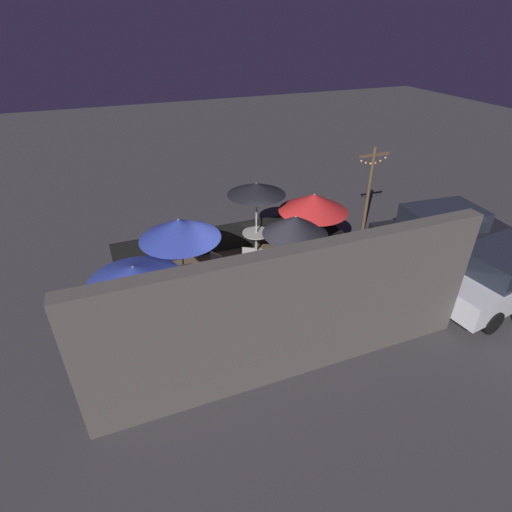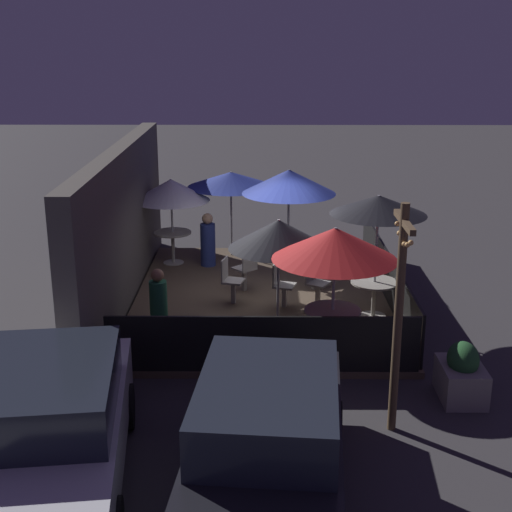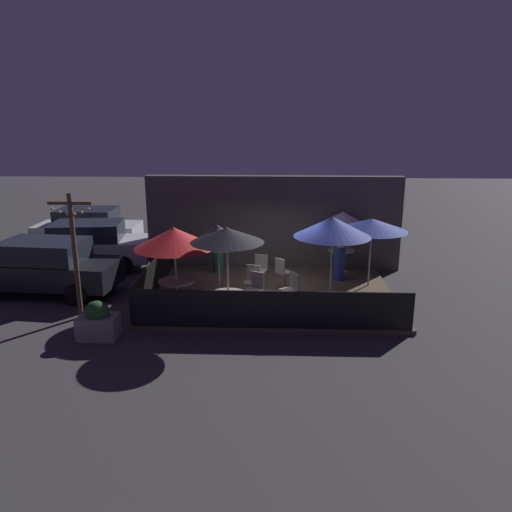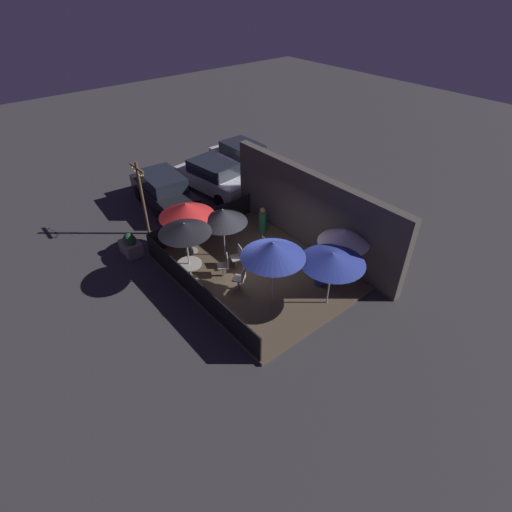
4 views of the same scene
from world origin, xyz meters
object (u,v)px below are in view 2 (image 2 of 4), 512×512
(patio_chair_2, at_px, (312,266))
(patio_umbrella_1, at_px, (379,205))
(patio_umbrella_4, at_px, (279,234))
(light_post, at_px, (399,306))
(dining_table_1, at_px, (374,289))
(patron_0, at_px, (159,303))
(patio_chair_3, at_px, (281,283))
(patio_umbrella_2, at_px, (335,244))
(patron_1, at_px, (208,242))
(parked_car_0, at_px, (268,440))
(patio_umbrella_3, at_px, (231,180))
(dining_table_0, at_px, (173,238))
(planter_box, at_px, (462,374))
(patio_umbrella_5, at_px, (289,182))
(patio_chair_4, at_px, (230,279))
(patio_umbrella_0, at_px, (171,190))
(patio_chair_1, at_px, (246,268))
(dining_table_2, at_px, (332,317))
(parked_car_1, at_px, (51,425))

(patio_chair_2, bearing_deg, patio_umbrella_1, -0.00)
(patio_umbrella_4, relative_size, patio_chair_2, 2.22)
(light_post, bearing_deg, dining_table_1, -4.68)
(patron_0, bearing_deg, light_post, -136.80)
(dining_table_1, xyz_separation_m, patio_chair_3, (0.51, 1.76, -0.08))
(patio_umbrella_2, relative_size, patron_1, 1.73)
(patron_0, bearing_deg, patio_umbrella_1, -86.07)
(patron_1, height_order, parked_car_0, parked_car_0)
(patio_umbrella_1, relative_size, patio_umbrella_3, 1.14)
(dining_table_0, relative_size, light_post, 0.27)
(dining_table_0, distance_m, planter_box, 8.14)
(patio_umbrella_2, bearing_deg, dining_table_1, -32.41)
(parked_car_0, bearing_deg, patio_chair_2, -3.13)
(patio_umbrella_3, relative_size, patio_umbrella_5, 0.89)
(patio_chair_3, xyz_separation_m, patron_1, (2.64, 1.64, 0.08))
(patio_umbrella_1, relative_size, patio_chair_4, 2.56)
(dining_table_1, height_order, light_post, light_post)
(patio_umbrella_0, relative_size, patio_chair_1, 2.12)
(dining_table_1, relative_size, dining_table_2, 0.93)
(light_post, bearing_deg, dining_table_2, 14.39)
(patio_umbrella_0, height_order, patio_umbrella_2, patio_umbrella_2)
(planter_box, bearing_deg, patio_chair_4, 44.69)
(parked_car_0, bearing_deg, dining_table_0, 18.57)
(dining_table_2, relative_size, patron_0, 0.82)
(patio_chair_3, bearing_deg, planter_box, -36.70)
(planter_box, distance_m, light_post, 2.09)
(patio_umbrella_1, height_order, dining_table_1, patio_umbrella_1)
(patio_umbrella_0, distance_m, patio_chair_4, 3.25)
(patron_0, height_order, patron_1, patron_1)
(patio_umbrella_3, height_order, parked_car_1, patio_umbrella_3)
(patio_umbrella_1, relative_size, patio_umbrella_5, 1.01)
(patio_umbrella_5, height_order, parked_car_0, patio_umbrella_5)
(patio_umbrella_1, distance_m, patio_chair_2, 2.56)
(dining_table_1, bearing_deg, patio_chair_3, 73.67)
(patron_1, distance_m, parked_car_0, 8.83)
(dining_table_1, distance_m, parked_car_1, 7.04)
(dining_table_1, bearing_deg, patron_1, 47.12)
(dining_table_0, height_order, patron_1, patron_1)
(patio_chair_2, distance_m, patron_0, 3.74)
(patio_umbrella_3, bearing_deg, planter_box, -151.69)
(dining_table_2, distance_m, patron_0, 3.18)
(light_post, distance_m, parked_car_0, 2.63)
(patio_umbrella_1, bearing_deg, patio_chair_1, 60.68)
(patio_umbrella_4, xyz_separation_m, dining_table_1, (0.43, -1.85, -1.20))
(patio_umbrella_1, distance_m, dining_table_2, 2.39)
(patio_umbrella_0, relative_size, patio_chair_2, 2.21)
(light_post, bearing_deg, patio_umbrella_3, 17.98)
(patio_chair_3, relative_size, planter_box, 0.99)
(patio_umbrella_0, distance_m, parked_car_0, 9.21)
(patio_umbrella_0, xyz_separation_m, patio_umbrella_1, (-3.32, -4.24, 0.43))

